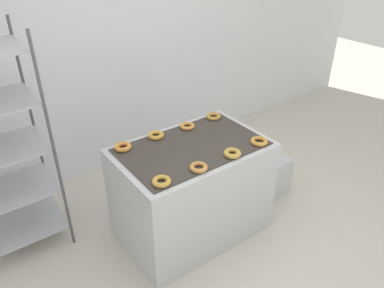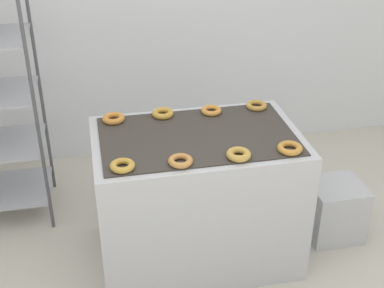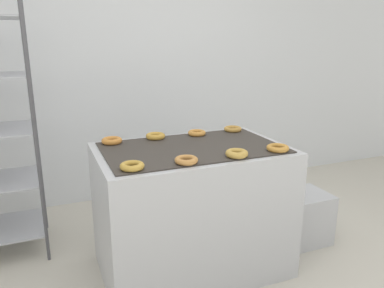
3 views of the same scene
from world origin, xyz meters
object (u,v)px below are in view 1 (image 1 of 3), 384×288
object	(u,v)px
fryer_machine	(192,190)
donut_far_midleft	(156,135)
donut_near_midright	(232,153)
donut_near_right	(259,141)
donut_far_left	(123,147)
glaze_bin	(267,175)
donut_far_midright	(187,126)
donut_near_left	(162,181)
donut_far_right	(213,116)
donut_near_midleft	(199,167)
baking_rack_cart	(1,150)

from	to	relation	value
fryer_machine	donut_far_midleft	distance (m)	0.58
donut_near_midright	fryer_machine	bearing A→B (deg)	119.64
donut_near_right	donut_far_left	distance (m)	1.10
glaze_bin	donut_far_left	size ratio (longest dim) A/B	2.93
fryer_machine	donut_far_midright	xyz separation A→B (m)	(0.15, 0.28, 0.46)
fryer_machine	glaze_bin	bearing A→B (deg)	0.10
donut_near_left	donut_near_right	xyz separation A→B (m)	(0.94, -0.00, -0.00)
donut_near_right	donut_near_midright	bearing A→B (deg)	-177.71
donut_far_right	donut_far_left	bearing A→B (deg)	-179.76
donut_near_left	donut_far_left	bearing A→B (deg)	90.27
glaze_bin	donut_near_midleft	size ratio (longest dim) A/B	3.01
donut_near_right	donut_far_right	xyz separation A→B (m)	(-0.01, 0.58, -0.00)
baking_rack_cart	donut_far_left	size ratio (longest dim) A/B	13.49
baking_rack_cart	donut_far_right	distance (m)	1.79
donut_near_right	donut_far_midleft	bearing A→B (deg)	137.12
donut_near_left	donut_near_midright	size ratio (longest dim) A/B	0.98
donut_near_midleft	donut_near_midright	xyz separation A→B (m)	(0.33, -0.00, 0.00)
glaze_bin	donut_far_midright	bearing A→B (deg)	161.00
glaze_bin	donut_far_midleft	size ratio (longest dim) A/B	2.96
donut_near_left	donut_near_right	distance (m)	0.94
glaze_bin	donut_far_left	distance (m)	1.63
donut_far_left	glaze_bin	bearing A→B (deg)	-11.35
glaze_bin	fryer_machine	bearing A→B (deg)	-179.90
donut_far_midright	donut_far_right	bearing A→B (deg)	2.29
glaze_bin	donut_near_right	world-z (taller)	donut_near_right
glaze_bin	donut_near_left	xyz separation A→B (m)	(-1.44, -0.28, 0.71)
donut_near_midright	donut_far_midright	world-z (taller)	donut_near_midright
donut_near_left	donut_far_midright	world-z (taller)	donut_near_left
fryer_machine	donut_far_right	distance (m)	0.72
donut_near_midright	donut_near_right	xyz separation A→B (m)	(0.30, 0.01, -0.00)
donut_near_midleft	donut_far_right	bearing A→B (deg)	43.70
donut_near_midright	donut_far_left	bearing A→B (deg)	137.43
donut_far_midleft	donut_far_right	bearing A→B (deg)	-0.52
baking_rack_cart	glaze_bin	xyz separation A→B (m)	(2.24, -0.74, -0.75)
donut_near_midright	donut_far_right	bearing A→B (deg)	63.76
donut_far_midleft	glaze_bin	bearing A→B (deg)	-14.83
donut_near_left	donut_near_midright	world-z (taller)	donut_near_midright
donut_near_right	donut_far_midleft	xyz separation A→B (m)	(-0.63, 0.59, 0.00)
fryer_machine	donut_near_midleft	xyz separation A→B (m)	(-0.16, -0.30, 0.46)
donut_far_left	donut_near_right	bearing A→B (deg)	-31.42
fryer_machine	donut_far_left	xyz separation A→B (m)	(-0.47, 0.29, 0.47)
donut_far_right	donut_near_right	bearing A→B (deg)	-88.94
glaze_bin	donut_far_right	bearing A→B (deg)	150.02
donut_near_left	donut_far_right	bearing A→B (deg)	31.87
baking_rack_cart	donut_near_midright	size ratio (longest dim) A/B	13.62
glaze_bin	donut_near_left	distance (m)	1.63
donut_near_left	donut_far_right	world-z (taller)	donut_near_left
donut_near_right	donut_far_midleft	distance (m)	0.86
fryer_machine	donut_near_right	size ratio (longest dim) A/B	8.74
donut_near_midright	donut_far_right	size ratio (longest dim) A/B	1.01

